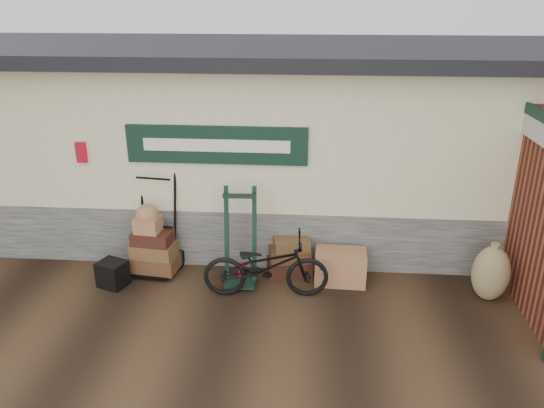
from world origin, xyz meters
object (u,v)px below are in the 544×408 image
at_px(porter_trolley, 156,218).
at_px(wicker_hamper, 340,267).
at_px(green_barrow, 240,237).
at_px(black_trunk, 113,274).
at_px(bicycle, 266,263).
at_px(suitcase_stack, 290,256).

relative_size(porter_trolley, wicker_hamper, 2.28).
relative_size(green_barrow, black_trunk, 3.80).
relative_size(porter_trolley, bicycle, 0.96).
distance_m(porter_trolley, wicker_hamper, 2.82).
distance_m(wicker_hamper, black_trunk, 3.30).
height_order(suitcase_stack, black_trunk, suitcase_stack).
height_order(black_trunk, bicycle, bicycle).
distance_m(green_barrow, black_trunk, 1.93).
height_order(green_barrow, wicker_hamper, green_barrow).
bearing_deg(suitcase_stack, wicker_hamper, -13.99).
bearing_deg(green_barrow, suitcase_stack, 22.15).
bearing_deg(bicycle, porter_trolley, 65.17).
distance_m(green_barrow, bicycle, 0.57).
xyz_separation_m(porter_trolley, wicker_hamper, (2.75, -0.19, -0.60)).
bearing_deg(wicker_hamper, suitcase_stack, 166.01).
distance_m(suitcase_stack, black_trunk, 2.60).
relative_size(suitcase_stack, black_trunk, 1.72).
bearing_deg(porter_trolley, bicycle, -14.11).
height_order(green_barrow, black_trunk, green_barrow).
distance_m(suitcase_stack, wicker_hamper, 0.77).
xyz_separation_m(porter_trolley, bicycle, (1.70, -0.66, -0.33)).
distance_m(green_barrow, wicker_hamper, 1.53).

